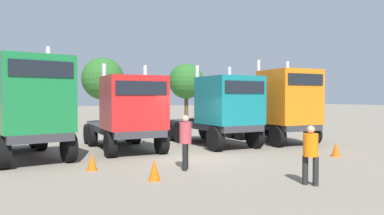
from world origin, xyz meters
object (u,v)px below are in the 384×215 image
Objects in this scene: semi_truck_green at (29,107)px; traffic_cone_mid at (336,149)px; traffic_cone_far at (92,162)px; semi_truck_teal at (222,110)px; traffic_cone_near at (154,170)px; semi_truck_orange at (283,106)px; semi_truck_red at (129,113)px; visitor_with_camera at (185,138)px; visitor_in_hivis at (311,151)px.

traffic_cone_mid is at bearing 58.32° from semi_truck_green.
traffic_cone_mid is at bearing -4.72° from traffic_cone_far.
semi_truck_teal is 9.85× the size of traffic_cone_near.
semi_truck_green is 12.11m from semi_truck_orange.
semi_truck_red is at bearing -92.49° from semi_truck_orange.
semi_truck_red is at bearing -50.35° from visitor_with_camera.
semi_truck_green is 8.63m from semi_truck_teal.
visitor_in_hivis is 0.90× the size of visitor_with_camera.
semi_truck_teal is 10.29× the size of traffic_cone_mid.
semi_truck_teal is 6.07m from visitor_with_camera.
traffic_cone_near is at bearing -46.84° from semi_truck_teal.
visitor_with_camera is 2.89× the size of traffic_cone_near.
traffic_cone_near is at bearing -58.04° from semi_truck_orange.
semi_truck_teal reaches higher than visitor_in_hivis.
traffic_cone_far is at bearing 104.13° from visitor_in_hivis.
semi_truck_green is 6.27m from visitor_with_camera.
semi_truck_red is at bearing 60.98° from traffic_cone_far.
semi_truck_orange is 10.54× the size of traffic_cone_far.
semi_truck_red is at bearing 88.05° from semi_truck_green.
traffic_cone_mid is (2.95, -4.45, -1.51)m from semi_truck_teal.
semi_truck_orange reaches higher than visitor_in_hivis.
semi_truck_red is 3.84× the size of visitor_in_hivis.
semi_truck_red is 4.44m from traffic_cone_far.
traffic_cone_mid is at bearing 55.88° from semi_truck_red.
semi_truck_orange reaches higher than traffic_cone_far.
traffic_cone_near is at bearing -170.03° from traffic_cone_mid.
visitor_in_hivis is at bearing -29.49° from traffic_cone_near.
semi_truck_green is at bearing 124.52° from traffic_cone_near.
visitor_in_hivis is (-1.35, -8.02, -0.87)m from semi_truck_teal.
semi_truck_orange reaches higher than semi_truck_red.
traffic_cone_far is at bearing -66.70° from semi_truck_teal.
semi_truck_green is 4.11m from semi_truck_red.
semi_truck_teal reaches higher than visitor_with_camera.
semi_truck_red is at bearing -95.77° from semi_truck_teal.
traffic_cone_far is at bearing -72.39° from semi_truck_orange.
traffic_cone_far is at bearing 20.67° from semi_truck_green.
semi_truck_green is at bearing 99.05° from visitor_in_hivis.
traffic_cone_mid is (6.68, 0.27, -0.76)m from visitor_with_camera.
semi_truck_green is 6.31m from traffic_cone_near.
semi_truck_orange is 10.54m from traffic_cone_near.
visitor_with_camera is (-3.74, -4.72, -0.75)m from semi_truck_teal.
semi_truck_orange reaches higher than semi_truck_teal.
semi_truck_red is 4.86m from visitor_with_camera.
visitor_with_camera is at bearing -177.65° from traffic_cone_mid.
semi_truck_teal reaches higher than semi_truck_red.
semi_truck_red is at bearing 84.59° from traffic_cone_near.
traffic_cone_near is 2.66m from traffic_cone_far.
semi_truck_teal is at bearing -98.87° from visitor_with_camera.
visitor_with_camera reaches higher than traffic_cone_near.
visitor_with_camera is 1.96m from traffic_cone_near.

